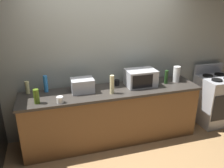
{
  "coord_description": "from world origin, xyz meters",
  "views": [
    {
      "loc": [
        -0.94,
        -2.76,
        2.28
      ],
      "look_at": [
        0.0,
        0.4,
        1.0
      ],
      "focal_mm": 36.53,
      "sensor_mm": 36.0,
      "label": 1
    }
  ],
  "objects_px": {
    "microwave": "(141,78)",
    "bottle_vinegar": "(27,88)",
    "stove_range": "(214,100)",
    "paper_towel_roll": "(176,74)",
    "bottle_spray_cleaner": "(46,84)",
    "mug_black": "(117,82)",
    "mug_white": "(60,100)",
    "toaster_oven": "(82,85)",
    "bottle_hand_soap": "(112,85)",
    "bottle_wine": "(166,77)",
    "bottle_olive_oil": "(36,96)"
  },
  "relations": [
    {
      "from": "bottle_spray_cleaner",
      "to": "mug_black",
      "type": "relative_size",
      "value": 2.72
    },
    {
      "from": "bottle_spray_cleaner",
      "to": "bottle_hand_soap",
      "type": "bearing_deg",
      "value": -20.25
    },
    {
      "from": "bottle_vinegar",
      "to": "mug_white",
      "type": "relative_size",
      "value": 2.13
    },
    {
      "from": "stove_range",
      "to": "mug_white",
      "type": "xyz_separation_m",
      "value": [
        -2.82,
        -0.24,
        0.48
      ]
    },
    {
      "from": "bottle_wine",
      "to": "bottle_hand_soap",
      "type": "bearing_deg",
      "value": -171.62
    },
    {
      "from": "stove_range",
      "to": "bottle_vinegar",
      "type": "relative_size",
      "value": 5.51
    },
    {
      "from": "paper_towel_roll",
      "to": "mug_white",
      "type": "distance_m",
      "value": 2.0
    },
    {
      "from": "toaster_oven",
      "to": "bottle_vinegar",
      "type": "xyz_separation_m",
      "value": [
        -0.8,
        0.17,
        -0.01
      ]
    },
    {
      "from": "bottle_spray_cleaner",
      "to": "stove_range",
      "type": "bearing_deg",
      "value": -4.22
    },
    {
      "from": "bottle_spray_cleaner",
      "to": "mug_black",
      "type": "distance_m",
      "value": 1.13
    },
    {
      "from": "microwave",
      "to": "bottle_hand_soap",
      "type": "relative_size",
      "value": 1.67
    },
    {
      "from": "toaster_oven",
      "to": "bottle_spray_cleaner",
      "type": "height_order",
      "value": "bottle_spray_cleaner"
    },
    {
      "from": "bottle_olive_oil",
      "to": "mug_white",
      "type": "relative_size",
      "value": 2.23
    },
    {
      "from": "toaster_oven",
      "to": "mug_black",
      "type": "xyz_separation_m",
      "value": [
        0.59,
        0.11,
        -0.06
      ]
    },
    {
      "from": "paper_towel_roll",
      "to": "bottle_wine",
      "type": "distance_m",
      "value": 0.21
    },
    {
      "from": "stove_range",
      "to": "bottle_spray_cleaner",
      "type": "bearing_deg",
      "value": 175.78
    },
    {
      "from": "bottle_hand_soap",
      "to": "mug_white",
      "type": "height_order",
      "value": "bottle_hand_soap"
    },
    {
      "from": "toaster_oven",
      "to": "bottle_hand_soap",
      "type": "xyz_separation_m",
      "value": [
        0.41,
        -0.19,
        0.04
      ]
    },
    {
      "from": "bottle_olive_oil",
      "to": "bottle_wine",
      "type": "height_order",
      "value": "bottle_wine"
    },
    {
      "from": "toaster_oven",
      "to": "bottle_olive_oil",
      "type": "relative_size",
      "value": 1.66
    },
    {
      "from": "toaster_oven",
      "to": "bottle_wine",
      "type": "distance_m",
      "value": 1.4
    },
    {
      "from": "mug_white",
      "to": "mug_black",
      "type": "bearing_deg",
      "value": 23.31
    },
    {
      "from": "paper_towel_roll",
      "to": "mug_black",
      "type": "bearing_deg",
      "value": 173.13
    },
    {
      "from": "stove_range",
      "to": "bottle_spray_cleaner",
      "type": "relative_size",
      "value": 4.19
    },
    {
      "from": "bottle_olive_oil",
      "to": "bottle_wine",
      "type": "bearing_deg",
      "value": 4.89
    },
    {
      "from": "bottle_hand_soap",
      "to": "bottle_wine",
      "type": "relative_size",
      "value": 1.26
    },
    {
      "from": "bottle_olive_oil",
      "to": "bottle_hand_soap",
      "type": "relative_size",
      "value": 0.71
    },
    {
      "from": "stove_range",
      "to": "bottle_olive_oil",
      "type": "xyz_separation_m",
      "value": [
        -3.12,
        -0.16,
        0.54
      ]
    },
    {
      "from": "mug_white",
      "to": "bottle_hand_soap",
      "type": "bearing_deg",
      "value": 7.8
    },
    {
      "from": "bottle_hand_soap",
      "to": "toaster_oven",
      "type": "bearing_deg",
      "value": 155.39
    },
    {
      "from": "stove_range",
      "to": "paper_towel_roll",
      "type": "height_order",
      "value": "paper_towel_roll"
    },
    {
      "from": "stove_range",
      "to": "bottle_hand_soap",
      "type": "relative_size",
      "value": 3.76
    },
    {
      "from": "bottle_hand_soap",
      "to": "bottle_wine",
      "type": "height_order",
      "value": "bottle_hand_soap"
    },
    {
      "from": "microwave",
      "to": "bottle_vinegar",
      "type": "distance_m",
      "value": 1.77
    },
    {
      "from": "bottle_spray_cleaner",
      "to": "mug_white",
      "type": "height_order",
      "value": "bottle_spray_cleaner"
    },
    {
      "from": "mug_black",
      "to": "toaster_oven",
      "type": "bearing_deg",
      "value": -169.03
    },
    {
      "from": "bottle_wine",
      "to": "bottle_vinegar",
      "type": "xyz_separation_m",
      "value": [
        -2.21,
        0.21,
        -0.02
      ]
    },
    {
      "from": "microwave",
      "to": "bottle_spray_cleaner",
      "type": "bearing_deg",
      "value": 173.39
    },
    {
      "from": "bottle_spray_cleaner",
      "to": "mug_black",
      "type": "xyz_separation_m",
      "value": [
        1.12,
        -0.05,
        -0.08
      ]
    },
    {
      "from": "microwave",
      "to": "bottle_olive_oil",
      "type": "relative_size",
      "value": 2.34
    },
    {
      "from": "paper_towel_roll",
      "to": "mug_black",
      "type": "relative_size",
      "value": 2.85
    },
    {
      "from": "bottle_olive_oil",
      "to": "mug_white",
      "type": "xyz_separation_m",
      "value": [
        0.3,
        -0.08,
        -0.06
      ]
    },
    {
      "from": "bottle_spray_cleaner",
      "to": "bottle_wine",
      "type": "relative_size",
      "value": 1.13
    },
    {
      "from": "paper_towel_roll",
      "to": "bottle_spray_cleaner",
      "type": "distance_m",
      "value": 2.16
    },
    {
      "from": "toaster_oven",
      "to": "mug_white",
      "type": "distance_m",
      "value": 0.47
    },
    {
      "from": "stove_range",
      "to": "bottle_spray_cleaner",
      "type": "distance_m",
      "value": 3.05
    },
    {
      "from": "mug_white",
      "to": "microwave",
      "type": "bearing_deg",
      "value": 12.16
    },
    {
      "from": "bottle_spray_cleaner",
      "to": "bottle_hand_soap",
      "type": "relative_size",
      "value": 0.9
    },
    {
      "from": "bottle_vinegar",
      "to": "toaster_oven",
      "type": "bearing_deg",
      "value": -11.76
    },
    {
      "from": "stove_range",
      "to": "mug_black",
      "type": "height_order",
      "value": "stove_range"
    }
  ]
}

